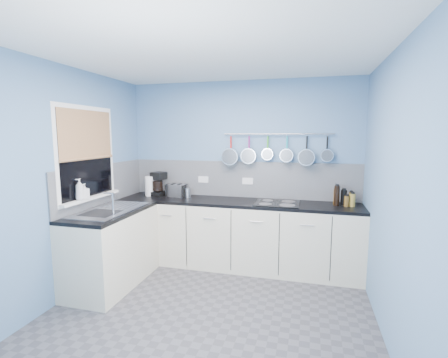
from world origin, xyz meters
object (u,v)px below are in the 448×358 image
at_px(toaster, 177,190).
at_px(soap_bottle_b, 84,191).
at_px(canister, 188,193).
at_px(paper_towel, 149,186).
at_px(soap_bottle_a, 80,189).
at_px(coffee_maker, 158,184).
at_px(hob, 277,203).

bearing_deg(toaster, soap_bottle_b, -106.18).
bearing_deg(soap_bottle_b, canister, 53.63).
bearing_deg(canister, paper_towel, -175.86).
bearing_deg(soap_bottle_b, soap_bottle_a, -90.00).
distance_m(soap_bottle_a, coffee_maker, 1.24).
xyz_separation_m(toaster, canister, (0.17, -0.01, -0.02)).
distance_m(paper_towel, hob, 1.83).
relative_size(canister, hob, 0.23).
height_order(paper_towel, hob, paper_towel).
xyz_separation_m(soap_bottle_a, paper_towel, (0.25, 1.14, -0.13)).
relative_size(soap_bottle_a, hob, 0.43).
relative_size(paper_towel, coffee_maker, 0.83).
height_order(coffee_maker, toaster, coffee_maker).
relative_size(coffee_maker, hob, 0.61).
bearing_deg(hob, paper_towel, 177.68).
xyz_separation_m(soap_bottle_a, canister, (0.81, 1.18, -0.21)).
relative_size(paper_towel, hob, 0.50).
relative_size(soap_bottle_a, toaster, 0.88).
height_order(paper_towel, canister, paper_towel).
distance_m(soap_bottle_a, paper_towel, 1.17).
distance_m(paper_towel, canister, 0.57).
bearing_deg(soap_bottle_a, canister, 55.45).
bearing_deg(paper_towel, soap_bottle_b, -103.18).
bearing_deg(hob, soap_bottle_a, -152.76).
xyz_separation_m(soap_bottle_b, hob, (2.07, 0.99, -0.23)).
xyz_separation_m(soap_bottle_b, toaster, (0.64, 1.11, -0.15)).
bearing_deg(soap_bottle_b, hob, 25.54).
relative_size(soap_bottle_b, paper_towel, 0.61).
xyz_separation_m(paper_towel, canister, (0.56, 0.04, -0.08)).
distance_m(soap_bottle_a, soap_bottle_b, 0.08).
bearing_deg(toaster, hob, 8.97).
bearing_deg(coffee_maker, soap_bottle_b, -95.88).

